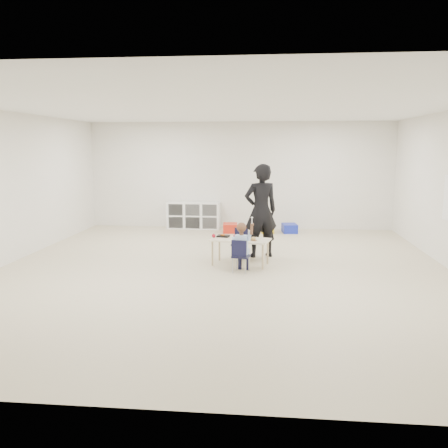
# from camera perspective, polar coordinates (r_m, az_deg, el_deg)

# --- Properties ---
(room) EXTENTS (9.00, 9.02, 2.80)m
(room) POSITION_cam_1_polar(r_m,az_deg,el_deg) (8.12, -0.25, 3.97)
(room) COLOR beige
(room) RESTS_ON ground
(table) EXTENTS (1.15, 0.74, 0.49)m
(table) POSITION_cam_1_polar(r_m,az_deg,el_deg) (8.72, 1.97, -3.34)
(table) COLOR #F2E6C2
(table) RESTS_ON ground
(chair_near) EXTENTS (0.33, 0.32, 0.58)m
(chair_near) POSITION_cam_1_polar(r_m,az_deg,el_deg) (8.21, 2.06, -3.82)
(chair_near) COLOR black
(chair_near) RESTS_ON ground
(chair_far) EXTENTS (0.33, 0.32, 0.58)m
(chair_far) POSITION_cam_1_polar(r_m,az_deg,el_deg) (9.20, 1.89, -2.39)
(chair_far) COLOR black
(chair_far) RESTS_ON ground
(child) EXTENTS (0.46, 0.46, 0.92)m
(child) POSITION_cam_1_polar(r_m,az_deg,el_deg) (8.17, 2.06, -2.67)
(child) COLOR #B3CCF3
(child) RESTS_ON chair_near
(lunch_tray_near) EXTENTS (0.25, 0.20, 0.03)m
(lunch_tray_near) POSITION_cam_1_polar(r_m,az_deg,el_deg) (8.69, 2.96, -1.69)
(lunch_tray_near) COLOR black
(lunch_tray_near) RESTS_ON table
(lunch_tray_far) EXTENTS (0.25, 0.20, 0.03)m
(lunch_tray_far) POSITION_cam_1_polar(r_m,az_deg,el_deg) (8.86, -0.10, -1.46)
(lunch_tray_far) COLOR black
(lunch_tray_far) RESTS_ON table
(milk_carton) EXTENTS (0.08, 0.08, 0.10)m
(milk_carton) POSITION_cam_1_polar(r_m,az_deg,el_deg) (8.52, 1.93, -1.65)
(milk_carton) COLOR white
(milk_carton) RESTS_ON table
(bread_roll) EXTENTS (0.09, 0.09, 0.07)m
(bread_roll) POSITION_cam_1_polar(r_m,az_deg,el_deg) (8.52, 3.56, -1.78)
(bread_roll) COLOR tan
(bread_roll) RESTS_ON table
(apple_near) EXTENTS (0.07, 0.07, 0.07)m
(apple_near) POSITION_cam_1_polar(r_m,az_deg,el_deg) (8.73, 1.36, -1.48)
(apple_near) COLOR maroon
(apple_near) RESTS_ON table
(apple_far) EXTENTS (0.07, 0.07, 0.07)m
(apple_far) POSITION_cam_1_polar(r_m,az_deg,el_deg) (8.78, -1.25, -1.42)
(apple_far) COLOR maroon
(apple_far) RESTS_ON table
(cubby_shelf) EXTENTS (1.40, 0.40, 0.70)m
(cubby_shelf) POSITION_cam_1_polar(r_m,az_deg,el_deg) (12.62, -3.67, 1.04)
(cubby_shelf) COLOR white
(cubby_shelf) RESTS_ON ground
(adult) EXTENTS (0.78, 0.65, 1.83)m
(adult) POSITION_cam_1_polar(r_m,az_deg,el_deg) (9.29, 4.44, 1.59)
(adult) COLOR black
(adult) RESTS_ON ground
(bin_red) EXTENTS (0.39, 0.49, 0.22)m
(bin_red) POSITION_cam_1_polar(r_m,az_deg,el_deg) (12.04, 0.75, -0.48)
(bin_red) COLOR red
(bin_red) RESTS_ON ground
(bin_yellow) EXTENTS (0.34, 0.43, 0.20)m
(bin_yellow) POSITION_cam_1_polar(r_m,az_deg,el_deg) (12.05, 5.25, -0.57)
(bin_yellow) COLOR gold
(bin_yellow) RESTS_ON ground
(bin_blue) EXTENTS (0.41, 0.50, 0.22)m
(bin_blue) POSITION_cam_1_polar(r_m,az_deg,el_deg) (12.13, 7.89, -0.50)
(bin_blue) COLOR #1624A5
(bin_blue) RESTS_ON ground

